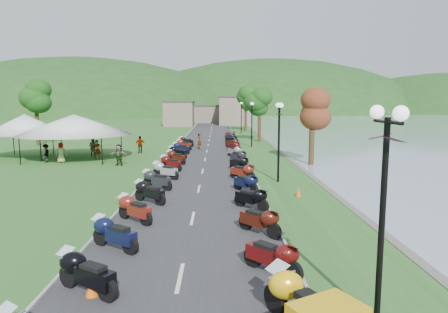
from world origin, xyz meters
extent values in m
cube|color=#353537|center=(0.00, 40.00, 0.01)|extent=(7.00, 120.00, 0.02)
cube|color=#76695C|center=(-2.00, 85.00, 2.50)|extent=(18.00, 16.00, 5.00)
imported|color=slate|center=(-9.62, 28.45, 0.00)|extent=(0.79, 0.74, 1.74)
imported|color=slate|center=(-10.70, 30.63, 0.00)|extent=(0.97, 0.72, 1.78)
imported|color=slate|center=(-13.45, 26.67, 0.00)|extent=(0.54, 1.06, 1.57)
cone|color=#F2590C|center=(-2.23, 2.94, 0.28)|extent=(0.36, 0.36, 0.56)
camera|label=1|loc=(1.11, -7.11, 5.13)|focal=32.00mm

